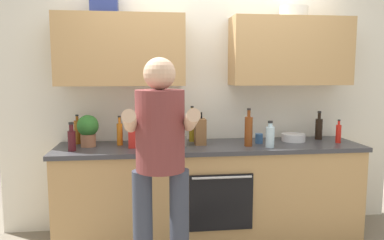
% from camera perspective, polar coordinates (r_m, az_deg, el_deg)
% --- Properties ---
extents(ground_plane, '(12.00, 12.00, 0.00)m').
position_cam_1_polar(ground_plane, '(3.78, 2.73, -17.33)').
color(ground_plane, '#756B5B').
extents(back_wall_unit, '(4.00, 0.38, 2.50)m').
position_cam_1_polar(back_wall_unit, '(3.70, 2.10, 6.10)').
color(back_wall_unit, silver).
rests_on(back_wall_unit, ground).
extents(counter, '(2.84, 0.67, 0.90)m').
position_cam_1_polar(counter, '(3.61, 2.78, -10.81)').
color(counter, tan).
rests_on(counter, ground).
extents(person_standing, '(0.49, 0.45, 1.67)m').
position_cam_1_polar(person_standing, '(2.61, -4.83, -5.57)').
color(person_standing, '#383D4C').
rests_on(person_standing, ground).
extents(bottle_hotsauce, '(0.05, 0.05, 0.23)m').
position_cam_1_polar(bottle_hotsauce, '(3.85, 21.42, -1.89)').
color(bottle_hotsauce, red).
rests_on(bottle_hotsauce, counter).
extents(bottle_juice, '(0.05, 0.05, 0.27)m').
position_cam_1_polar(bottle_juice, '(3.53, -10.96, -2.02)').
color(bottle_juice, orange).
rests_on(bottle_juice, counter).
extents(bottle_soy, '(0.07, 0.07, 0.29)m').
position_cam_1_polar(bottle_soy, '(3.98, 18.77, -1.18)').
color(bottle_soy, black).
rests_on(bottle_soy, counter).
extents(bottle_syrup, '(0.06, 0.06, 0.28)m').
position_cam_1_polar(bottle_syrup, '(3.69, -17.05, -1.70)').
color(bottle_syrup, '#8C4C14').
rests_on(bottle_syrup, counter).
extents(bottle_oil, '(0.06, 0.06, 0.35)m').
position_cam_1_polar(bottle_oil, '(3.65, 0.02, -1.07)').
color(bottle_oil, olive).
rests_on(bottle_oil, counter).
extents(bottle_vinegar, '(0.07, 0.07, 0.35)m').
position_cam_1_polar(bottle_vinegar, '(3.46, 8.62, -1.61)').
color(bottle_vinegar, brown).
rests_on(bottle_vinegar, counter).
extents(bottle_wine, '(0.07, 0.07, 0.25)m').
position_cam_1_polar(bottle_wine, '(3.37, -17.87, -2.81)').
color(bottle_wine, '#471419').
rests_on(bottle_wine, counter).
extents(bottle_water, '(0.08, 0.08, 0.24)m').
position_cam_1_polar(bottle_water, '(3.43, 11.81, -2.44)').
color(bottle_water, silver).
rests_on(bottle_water, counter).
extents(cup_stoneware, '(0.09, 0.09, 0.10)m').
position_cam_1_polar(cup_stoneware, '(3.42, -1.50, -3.20)').
color(cup_stoneware, slate).
rests_on(cup_stoneware, counter).
extents(cup_tea, '(0.07, 0.07, 0.09)m').
position_cam_1_polar(cup_tea, '(3.62, 10.17, -2.79)').
color(cup_tea, '#33598C').
rests_on(cup_tea, counter).
extents(mixing_bowl, '(0.23, 0.23, 0.07)m').
position_cam_1_polar(mixing_bowl, '(3.81, 15.19, -2.58)').
color(mixing_bowl, silver).
rests_on(mixing_bowl, counter).
extents(knife_block, '(0.10, 0.14, 0.30)m').
position_cam_1_polar(knife_block, '(3.50, 1.25, -1.77)').
color(knife_block, brown).
rests_on(knife_block, counter).
extents(potted_herb, '(0.20, 0.20, 0.29)m').
position_cam_1_polar(potted_herb, '(3.52, -15.58, -1.31)').
color(potted_herb, '#9E6647').
rests_on(potted_herb, counter).
extents(grocery_bag_crisps, '(0.25, 0.20, 0.18)m').
position_cam_1_polar(grocery_bag_crisps, '(3.45, -7.73, -2.51)').
color(grocery_bag_crisps, red).
rests_on(grocery_bag_crisps, counter).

